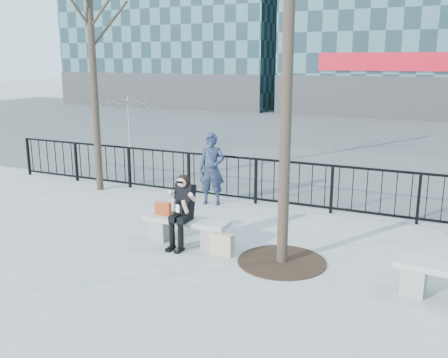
% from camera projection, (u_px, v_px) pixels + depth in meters
% --- Properties ---
extents(ground, '(120.00, 120.00, 0.00)m').
position_uv_depth(ground, '(186.00, 243.00, 9.30)').
color(ground, gray).
rests_on(ground, ground).
extents(street_surface, '(60.00, 23.00, 0.01)m').
position_uv_depth(street_surface, '(349.00, 135.00, 22.51)').
color(street_surface, '#474747').
rests_on(street_surface, ground).
extents(railing, '(14.00, 0.06, 1.10)m').
position_uv_depth(railing, '(248.00, 180.00, 11.82)').
color(railing, black).
rests_on(railing, ground).
extents(tree_grate, '(1.50, 1.50, 0.02)m').
position_uv_depth(tree_grate, '(282.00, 262.00, 8.43)').
color(tree_grate, black).
rests_on(tree_grate, ground).
extents(bench_main, '(1.65, 0.46, 0.49)m').
position_uv_depth(bench_main, '(186.00, 228.00, 9.23)').
color(bench_main, gray).
rests_on(bench_main, ground).
extents(seated_woman, '(0.50, 0.64, 1.34)m').
position_uv_depth(seated_woman, '(182.00, 211.00, 9.00)').
color(seated_woman, black).
rests_on(seated_woman, ground).
extents(handbag, '(0.31, 0.16, 0.25)m').
position_uv_depth(handbag, '(164.00, 208.00, 9.38)').
color(handbag, '#A23414').
rests_on(handbag, bench_main).
extents(shopping_bag, '(0.43, 0.19, 0.39)m').
position_uv_depth(shopping_bag, '(222.00, 244.00, 8.71)').
color(shopping_bag, beige).
rests_on(shopping_bag, ground).
extents(standing_man, '(0.69, 0.53, 1.69)m').
position_uv_depth(standing_man, '(212.00, 169.00, 11.64)').
color(standing_man, black).
rests_on(standing_man, ground).
extents(vendor_umbrella, '(2.95, 2.97, 2.07)m').
position_uv_depth(vendor_umbrella, '(127.00, 125.00, 17.83)').
color(vendor_umbrella, yellow).
rests_on(vendor_umbrella, ground).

